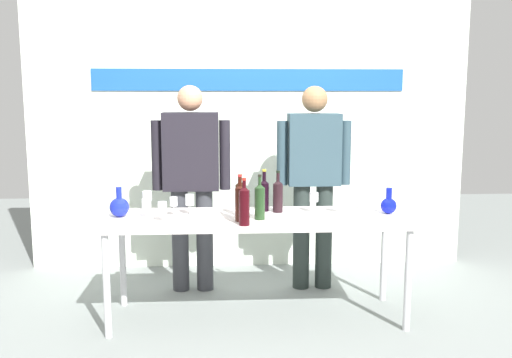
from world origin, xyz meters
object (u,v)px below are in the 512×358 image
wine_glass_left_1 (146,204)px  wine_glass_left_2 (190,200)px  presenter_left (191,174)px  wine_glass_right_0 (363,196)px  wine_bottle_3 (240,198)px  wine_bottle_4 (260,201)px  display_table (257,224)px  decanter_blue_left (119,207)px  decanter_blue_right (389,205)px  wine_bottle_2 (240,201)px  wine_glass_left_4 (162,208)px  wine_bottle_5 (264,194)px  wine_bottle_0 (244,205)px  wine_glass_right_2 (314,198)px  wine_glass_left_3 (174,202)px  wine_glass_left_0 (147,196)px  wine_glass_right_1 (340,199)px  wine_bottle_1 (278,195)px  presenter_right (314,174)px

wine_glass_left_1 → wine_glass_left_2: size_ratio=0.91×
presenter_left → wine_glass_right_0: 1.41m
wine_bottle_3 → wine_bottle_4: (0.13, -0.11, -0.00)m
display_table → decanter_blue_left: decanter_blue_left is taller
decanter_blue_right → presenter_left: size_ratio=0.11×
decanter_blue_left → wine_glass_left_1: 0.21m
wine_glass_left_2 → display_table: bearing=-9.8°
display_table → wine_bottle_4: (0.01, -0.10, 0.20)m
wine_bottle_2 → wine_glass_left_1: bearing=167.8°
wine_bottle_2 → wine_glass_left_4: bearing=178.7°
decanter_blue_left → wine_bottle_5: size_ratio=0.69×
wine_bottle_0 → wine_glass_right_2: wine_bottle_0 is taller
display_table → wine_bottle_2: wine_bottle_2 is taller
wine_bottle_4 → wine_bottle_5: wine_bottle_4 is taller
display_table → wine_glass_right_2: 0.48m
wine_glass_left_3 → wine_glass_right_0: size_ratio=0.94×
wine_glass_right_0 → wine_glass_left_1: bearing=-172.3°
decanter_blue_left → wine_glass_left_1: (0.20, -0.05, 0.02)m
wine_glass_left_0 → wine_bottle_5: bearing=-3.3°
display_table → wine_bottle_2: size_ratio=6.63×
wine_glass_right_0 → decanter_blue_left: bearing=-174.5°
wine_bottle_5 → decanter_blue_right: bearing=-9.1°
wine_glass_right_2 → display_table: bearing=-165.6°
wine_glass_left_3 → wine_glass_right_1: size_ratio=1.00×
decanter_blue_right → wine_bottle_1: bearing=173.0°
presenter_left → wine_bottle_1: size_ratio=5.48×
presenter_right → decanter_blue_right: bearing=-51.8°
wine_glass_left_2 → wine_bottle_2: bearing=-33.2°
wine_bottle_3 → wine_bottle_5: (0.18, 0.17, -0.00)m
wine_bottle_5 → wine_glass_right_2: wine_bottle_5 is taller
wine_bottle_4 → wine_glass_right_1: 0.64m
decanter_blue_left → wine_bottle_1: (1.16, 0.10, 0.05)m
wine_bottle_5 → wine_glass_right_0: wine_bottle_5 is taller
display_table → wine_bottle_4: size_ratio=6.82×
wine_glass_left_0 → wine_glass_right_2: 1.26m
wine_bottle_1 → wine_bottle_4: wine_bottle_4 is taller
decanter_blue_right → wine_glass_left_3: bearing=179.6°
decanter_blue_left → wine_bottle_3: (0.87, -0.03, 0.06)m
wine_bottle_0 → wine_bottle_2: bearing=101.8°
wine_bottle_4 → wine_glass_left_3: (-0.62, 0.15, -0.03)m
wine_glass_left_4 → display_table: bearing=11.8°
wine_glass_left_1 → wine_glass_left_2: (0.30, 0.09, 0.01)m
display_table → wine_bottle_3: wine_bottle_3 is taller
presenter_left → wine_glass_right_0: bearing=-17.4°
wine_glass_left_0 → wine_glass_left_2: size_ratio=1.00×
wine_glass_right_2 → wine_glass_left_3: bearing=-176.5°
wine_glass_right_1 → wine_bottle_4: bearing=-162.6°
wine_glass_right_1 → wine_bottle_5: bearing=170.6°
wine_glass_left_2 → wine_glass_left_3: size_ratio=1.07×
wine_bottle_0 → wine_glass_left_0: (-0.72, 0.51, -0.03)m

